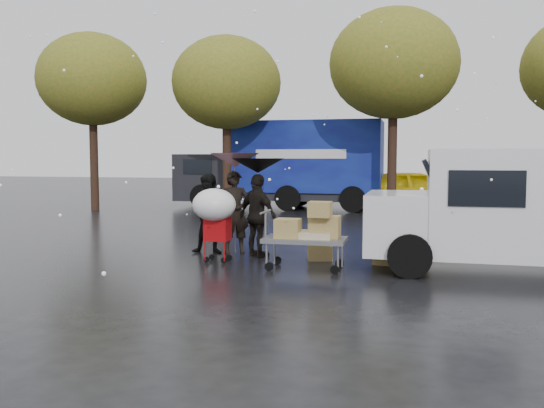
% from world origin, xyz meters
% --- Properties ---
extents(ground, '(90.00, 90.00, 0.00)m').
position_xyz_m(ground, '(0.00, 0.00, 0.00)').
color(ground, black).
rests_on(ground, ground).
extents(person_pink, '(0.77, 0.68, 1.77)m').
position_xyz_m(person_pink, '(-0.46, 1.44, 0.88)').
color(person_pink, black).
rests_on(person_pink, ground).
extents(person_middle, '(0.94, 0.80, 1.71)m').
position_xyz_m(person_middle, '(-0.96, 1.26, 0.85)').
color(person_middle, black).
rests_on(person_middle, ground).
extents(person_black, '(1.08, 0.89, 1.72)m').
position_xyz_m(person_black, '(0.14, 1.09, 0.86)').
color(person_black, black).
rests_on(person_black, ground).
extents(umbrella_pink, '(1.07, 1.07, 2.15)m').
position_xyz_m(umbrella_pink, '(-0.46, 1.44, 2.00)').
color(umbrella_pink, '#4C4C4C').
rests_on(umbrella_pink, ground).
extents(umbrella_black, '(1.08, 1.08, 2.04)m').
position_xyz_m(umbrella_black, '(0.14, 1.09, 1.89)').
color(umbrella_black, '#4C4C4C').
rests_on(umbrella_black, ground).
extents(vendor_cart, '(1.52, 0.80, 1.27)m').
position_xyz_m(vendor_cart, '(1.43, -0.01, 0.73)').
color(vendor_cart, slate).
rests_on(vendor_cart, ground).
extents(shopping_cart, '(0.84, 0.84, 1.46)m').
position_xyz_m(shopping_cart, '(-0.47, 0.18, 1.06)').
color(shopping_cart, '#A8090D').
rests_on(shopping_cart, ground).
extents(white_van, '(4.91, 2.18, 2.20)m').
position_xyz_m(white_van, '(5.04, 0.64, 1.16)').
color(white_van, silver).
rests_on(white_van, ground).
extents(blue_truck, '(8.30, 2.60, 3.50)m').
position_xyz_m(blue_truck, '(-1.81, 12.50, 1.76)').
color(blue_truck, navy).
rests_on(blue_truck, ground).
extents(box_ground_near, '(0.56, 0.49, 0.44)m').
position_xyz_m(box_ground_near, '(1.45, 1.03, 0.22)').
color(box_ground_near, olive).
rests_on(box_ground_near, ground).
extents(box_ground_far, '(0.47, 0.40, 0.32)m').
position_xyz_m(box_ground_far, '(2.75, 0.84, 0.16)').
color(box_ground_far, olive).
rests_on(box_ground_far, ground).
extents(yellow_taxi, '(5.02, 3.42, 1.59)m').
position_xyz_m(yellow_taxi, '(3.24, 13.28, 0.79)').
color(yellow_taxi, '#D9BA0B').
rests_on(yellow_taxi, ground).
extents(tree_row, '(21.60, 4.40, 7.12)m').
position_xyz_m(tree_row, '(-0.47, 10.00, 5.02)').
color(tree_row, black).
rests_on(tree_row, ground).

